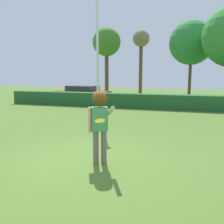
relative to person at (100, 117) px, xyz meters
The scene contains 9 objects.
ground_plane 1.27m from the person, 162.74° to the left, with size 60.00×60.00×0.00m, color #4B6B27.
person is the anchor object (origin of this frame).
frisbee 0.46m from the person, 68.97° to the right, with size 0.22×0.22×0.07m.
lamppost 7.06m from the person, 111.04° to the left, with size 0.24×0.24×6.87m.
hedge_row 10.27m from the person, 92.61° to the left, with size 19.72×0.90×0.91m, color #23572A.
parked_car_red 13.73m from the person, 115.83° to the left, with size 4.37×2.21×1.25m.
bare_elm_tree 20.71m from the person, 98.35° to the left, with size 1.67×1.67×6.47m.
willow_tree 18.57m from the person, 108.13° to the left, with size 2.62×2.62×6.38m.
maple_tree 18.21m from the person, 83.88° to the left, with size 3.79×3.79×6.69m.
Camera 1 is at (2.55, -5.75, 2.23)m, focal length 40.40 mm.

